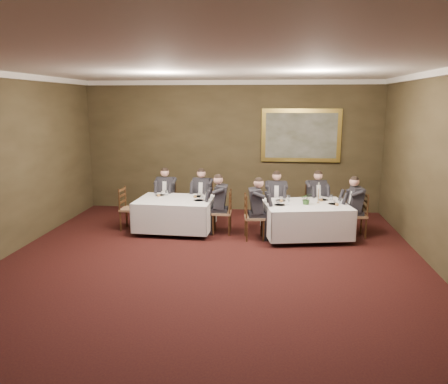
% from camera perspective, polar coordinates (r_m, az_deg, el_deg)
% --- Properties ---
extents(ground, '(10.00, 10.00, 0.00)m').
position_cam_1_polar(ground, '(7.48, -2.49, -11.46)').
color(ground, black).
rests_on(ground, ground).
extents(ceiling, '(8.00, 10.00, 0.10)m').
position_cam_1_polar(ceiling, '(6.90, -2.75, 16.33)').
color(ceiling, silver).
rests_on(ceiling, back_wall).
extents(back_wall, '(8.00, 0.10, 3.50)m').
position_cam_1_polar(back_wall, '(11.91, 1.00, 5.96)').
color(back_wall, '#322B19').
rests_on(back_wall, ground).
extents(front_wall, '(8.00, 0.10, 3.50)m').
position_cam_1_polar(front_wall, '(2.40, -21.83, -19.03)').
color(front_wall, '#322B19').
rests_on(front_wall, ground).
extents(crown_molding, '(8.00, 10.00, 0.12)m').
position_cam_1_polar(crown_molding, '(6.90, -2.75, 15.83)').
color(crown_molding, white).
rests_on(crown_molding, back_wall).
extents(table_main, '(2.02, 1.68, 0.67)m').
position_cam_1_polar(table_main, '(9.73, 10.61, -3.34)').
color(table_main, black).
rests_on(table_main, ground).
extents(table_second, '(1.78, 1.39, 0.67)m').
position_cam_1_polar(table_second, '(10.10, -6.36, -2.65)').
color(table_second, black).
rests_on(table_second, ground).
extents(chair_main_backleft, '(0.46, 0.44, 1.00)m').
position_cam_1_polar(chair_main_backleft, '(10.54, 6.74, -2.98)').
color(chair_main_backleft, '#896545').
rests_on(chair_main_backleft, ground).
extents(diner_main_backleft, '(0.43, 0.50, 1.35)m').
position_cam_1_polar(diner_main_backleft, '(10.48, 6.78, -1.79)').
color(diner_main_backleft, black).
rests_on(diner_main_backleft, chair_main_backleft).
extents(chair_main_backright, '(0.54, 0.52, 1.00)m').
position_cam_1_polar(chair_main_backright, '(10.77, 11.81, -2.84)').
color(chair_main_backright, '#896545').
rests_on(chair_main_backright, ground).
extents(diner_main_backright, '(0.51, 0.57, 1.35)m').
position_cam_1_polar(diner_main_backright, '(10.70, 11.88, -1.67)').
color(diner_main_backright, black).
rests_on(diner_main_backright, chair_main_backright).
extents(chair_main_endleft, '(0.48, 0.49, 1.00)m').
position_cam_1_polar(chair_main_endleft, '(9.55, 3.91, -4.48)').
color(chair_main_endleft, '#896545').
rests_on(chair_main_endleft, ground).
extents(diner_main_endleft, '(0.53, 0.46, 1.35)m').
position_cam_1_polar(diner_main_endleft, '(9.49, 4.00, -3.16)').
color(diner_main_endleft, black).
rests_on(diner_main_endleft, chair_main_endleft).
extents(chair_main_endright, '(0.45, 0.47, 1.00)m').
position_cam_1_polar(chair_main_endright, '(10.13, 16.85, -4.03)').
color(chair_main_endright, '#896545').
rests_on(chair_main_endright, ground).
extents(diner_main_endright, '(0.50, 0.44, 1.35)m').
position_cam_1_polar(diner_main_endright, '(10.07, 16.86, -2.78)').
color(diner_main_endright, black).
rests_on(diner_main_endright, chair_main_endright).
extents(chair_sec_backleft, '(0.45, 0.44, 1.00)m').
position_cam_1_polar(chair_sec_backleft, '(11.09, -7.48, -2.26)').
color(chair_sec_backleft, '#896545').
rests_on(chair_sec_backleft, ground).
extents(diner_sec_backleft, '(0.43, 0.49, 1.35)m').
position_cam_1_polar(diner_sec_backleft, '(11.03, -7.53, -1.13)').
color(diner_sec_backleft, black).
rests_on(diner_sec_backleft, chair_sec_backleft).
extents(chair_sec_backright, '(0.51, 0.49, 1.00)m').
position_cam_1_polar(chair_sec_backright, '(10.88, -2.78, -2.46)').
color(chair_sec_backright, '#896545').
rests_on(chair_sec_backright, ground).
extents(diner_sec_backright, '(0.48, 0.54, 1.35)m').
position_cam_1_polar(diner_sec_backright, '(10.81, -2.81, -1.30)').
color(diner_sec_backright, black).
rests_on(diner_sec_backright, chair_sec_backright).
extents(chair_sec_endright, '(0.43, 0.45, 1.00)m').
position_cam_1_polar(chair_sec_endright, '(9.93, -0.22, -3.83)').
color(chair_sec_endright, '#896545').
rests_on(chair_sec_endright, ground).
extents(diner_sec_endright, '(0.49, 0.43, 1.35)m').
position_cam_1_polar(diner_sec_endright, '(9.87, -0.29, -2.55)').
color(diner_sec_endright, black).
rests_on(diner_sec_endright, chair_sec_endright).
extents(chair_sec_endleft, '(0.44, 0.46, 1.00)m').
position_cam_1_polar(chair_sec_endleft, '(10.47, -12.13, -3.27)').
color(chair_sec_endleft, '#896545').
rests_on(chair_sec_endleft, ground).
extents(centerpiece, '(0.25, 0.22, 0.27)m').
position_cam_1_polar(centerpiece, '(9.59, 10.73, -0.81)').
color(centerpiece, '#2D5926').
rests_on(centerpiece, table_main).
extents(candlestick, '(0.07, 0.07, 0.47)m').
position_cam_1_polar(candlestick, '(9.76, 12.23, -0.42)').
color(candlestick, '#B58337').
rests_on(candlestick, table_main).
extents(place_setting_table_main, '(0.33, 0.31, 0.14)m').
position_cam_1_polar(place_setting_table_main, '(9.93, 7.71, -0.89)').
color(place_setting_table_main, white).
rests_on(place_setting_table_main, table_main).
extents(place_setting_table_second, '(0.33, 0.31, 0.14)m').
position_cam_1_polar(place_setting_table_second, '(10.50, -8.03, -0.21)').
color(place_setting_table_second, white).
rests_on(place_setting_table_second, table_second).
extents(painting, '(2.08, 0.09, 1.40)m').
position_cam_1_polar(painting, '(11.80, 10.02, 7.28)').
color(painting, '#E9C955').
rests_on(painting, back_wall).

